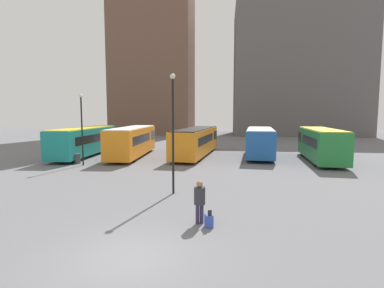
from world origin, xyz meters
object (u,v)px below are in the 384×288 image
(bus_3, at_px, (260,141))
(bus_1, at_px, (133,141))
(bus_4, at_px, (321,143))
(suitcase, at_px, (209,221))
(trash_bin, at_px, (77,159))
(bus_0, at_px, (86,140))
(lamp_post_0, at_px, (82,124))
(traveler, at_px, (200,198))
(bus_2, at_px, (196,141))
(lamp_post_1, at_px, (173,125))

(bus_3, bearing_deg, bus_1, 100.38)
(bus_4, xyz_separation_m, suitcase, (-9.16, -17.15, -1.35))
(bus_1, relative_size, trash_bin, 12.92)
(bus_1, xyz_separation_m, bus_3, (12.66, 1.11, -0.07))
(bus_0, relative_size, lamp_post_0, 2.02)
(bus_4, xyz_separation_m, lamp_post_0, (-20.38, -4.62, 1.85))
(bus_3, distance_m, lamp_post_0, 16.69)
(bus_0, xyz_separation_m, suitcase, (13.69, -18.17, -1.34))
(traveler, xyz_separation_m, lamp_post_0, (-10.83, 12.18, 2.43))
(traveler, bearing_deg, trash_bin, 22.93)
(bus_0, xyz_separation_m, trash_bin, (1.55, -4.85, -1.16))
(bus_0, bearing_deg, traveler, -145.52)
(bus_2, relative_size, lamp_post_0, 2.10)
(traveler, bearing_deg, bus_2, -13.16)
(lamp_post_0, height_order, lamp_post_1, lamp_post_1)
(bus_0, height_order, suitcase, bus_0)
(bus_1, relative_size, suitcase, 15.74)
(bus_1, relative_size, bus_4, 1.11)
(bus_0, relative_size, traveler, 6.98)
(lamp_post_0, xyz_separation_m, lamp_post_1, (9.04, -7.92, 0.25))
(bus_0, distance_m, bus_4, 22.87)
(bus_1, distance_m, bus_2, 6.41)
(bus_4, bearing_deg, lamp_post_0, 107.02)
(lamp_post_0, height_order, trash_bin, lamp_post_0)
(bus_3, xyz_separation_m, bus_4, (5.19, -2.04, 0.06))
(bus_2, distance_m, trash_bin, 11.53)
(lamp_post_1, bearing_deg, suitcase, -64.67)
(bus_3, height_order, lamp_post_1, lamp_post_1)
(bus_3, height_order, traveler, bus_3)
(lamp_post_0, xyz_separation_m, trash_bin, (-0.92, 0.79, -3.02))
(bus_0, height_order, bus_4, bus_4)
(bus_1, xyz_separation_m, traveler, (8.31, -17.74, -0.60))
(suitcase, xyz_separation_m, lamp_post_0, (-11.22, 12.53, 3.20))
(bus_1, relative_size, bus_3, 1.19)
(bus_4, distance_m, traveler, 19.34)
(bus_4, height_order, traveler, bus_4)
(lamp_post_1, distance_m, trash_bin, 13.63)
(lamp_post_0, distance_m, trash_bin, 3.25)
(bus_4, distance_m, lamp_post_0, 20.97)
(bus_0, xyz_separation_m, lamp_post_1, (11.51, -13.56, 2.11))
(bus_2, relative_size, traveler, 7.24)
(bus_0, height_order, trash_bin, bus_0)
(suitcase, height_order, trash_bin, trash_bin)
(lamp_post_0, bearing_deg, bus_4, 12.79)
(bus_3, distance_m, trash_bin, 17.19)
(bus_3, height_order, trash_bin, bus_3)
(bus_0, bearing_deg, bus_2, -85.98)
(trash_bin, bearing_deg, bus_2, 32.07)
(bus_0, relative_size, trash_bin, 14.00)
(bus_1, bearing_deg, trash_bin, 141.44)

